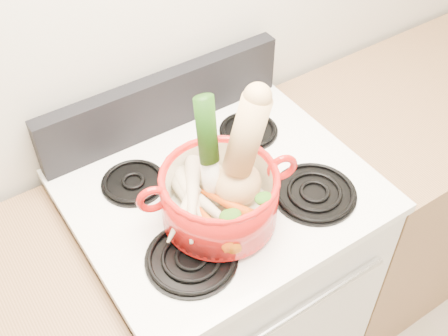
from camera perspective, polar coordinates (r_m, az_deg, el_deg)
wall_back at (r=1.53m, az=-7.88°, el=15.27°), size 3.50×0.02×2.60m
stove_body at (r=1.89m, az=-0.25°, el=-12.07°), size 0.76×0.65×0.92m
cooktop at (r=1.52m, az=-0.30°, el=-2.32°), size 0.78×0.67×0.03m
control_backsplash at (r=1.64m, az=-6.16°, el=6.66°), size 0.76×0.05×0.18m
oven_handle at (r=1.48m, az=7.22°, el=-14.49°), size 0.60×0.02×0.02m
counter_right at (r=2.44m, az=21.18°, el=0.43°), size 1.36×0.65×0.90m
burner_front_left at (r=1.35m, az=-3.33°, el=-9.12°), size 0.22×0.22×0.02m
burner_front_right at (r=1.50m, az=9.18°, el=-2.45°), size 0.22×0.22×0.02m
burner_back_left at (r=1.53m, az=-9.20°, el=-1.37°), size 0.17×0.17×0.02m
burner_back_right at (r=1.66m, az=2.51°, el=3.91°), size 0.17×0.17×0.02m
dutch_oven at (r=1.36m, az=-0.47°, el=-2.92°), size 0.35×0.35×0.14m
pot_handle_left at (r=1.30m, az=-7.24°, el=-3.18°), size 0.08×0.04×0.08m
pot_handle_right at (r=1.37m, az=5.94°, el=0.05°), size 0.08×0.04×0.08m
squash at (r=1.31m, az=1.48°, el=1.35°), size 0.20×0.13×0.33m
leek at (r=1.30m, az=-1.39°, el=1.54°), size 0.06×0.10×0.32m
ginger at (r=1.43m, az=-1.86°, el=-1.03°), size 0.10×0.08×0.05m
parsnip_0 at (r=1.37m, az=-1.69°, el=-3.78°), size 0.10×0.24×0.07m
parsnip_1 at (r=1.36m, az=-3.21°, el=-3.91°), size 0.05×0.19×0.06m
parsnip_2 at (r=1.38m, az=-3.14°, el=-2.76°), size 0.09×0.19×0.06m
parsnip_3 at (r=1.33m, az=-4.31°, el=-4.63°), size 0.15×0.12×0.05m
parsnip_4 at (r=1.37m, az=-3.50°, el=-2.73°), size 0.07×0.21×0.06m
parsnip_5 at (r=1.34m, az=-3.24°, el=-3.16°), size 0.17×0.23×0.07m
carrot_0 at (r=1.34m, az=0.78°, el=-5.37°), size 0.12×0.17×0.05m
carrot_1 at (r=1.32m, az=-1.34°, el=-5.81°), size 0.04×0.16×0.05m
carrot_2 at (r=1.35m, az=0.53°, el=-3.84°), size 0.11×0.18×0.05m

